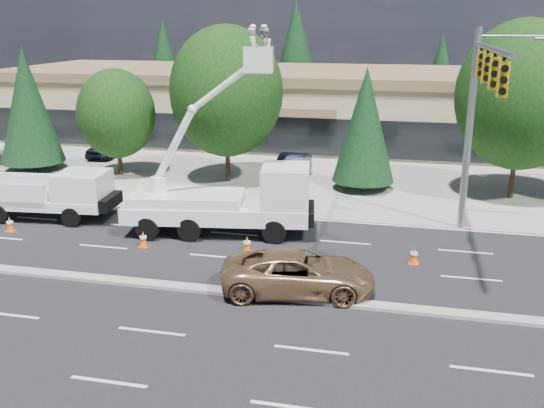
% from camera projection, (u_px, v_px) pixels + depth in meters
% --- Properties ---
extents(ground, '(140.00, 140.00, 0.00)m').
position_uv_depth(ground, '(188.00, 289.00, 21.71)').
color(ground, black).
rests_on(ground, ground).
extents(concrete_apron, '(140.00, 22.00, 0.01)m').
position_uv_depth(concrete_apron, '(293.00, 165.00, 40.38)').
color(concrete_apron, gray).
rests_on(concrete_apron, ground).
extents(road_median, '(120.00, 0.55, 0.12)m').
position_uv_depth(road_median, '(188.00, 287.00, 21.70)').
color(road_median, gray).
rests_on(road_median, ground).
extents(strip_mall, '(50.40, 15.40, 5.50)m').
position_uv_depth(strip_mall, '(317.00, 104.00, 48.87)').
color(strip_mall, tan).
rests_on(strip_mall, ground).
extents(tree_front_b, '(3.92, 3.92, 7.72)m').
position_uv_depth(tree_front_b, '(28.00, 106.00, 37.90)').
color(tree_front_b, '#332114').
rests_on(tree_front_b, ground).
extents(tree_front_c, '(4.72, 4.72, 6.54)m').
position_uv_depth(tree_front_c, '(116.00, 114.00, 36.72)').
color(tree_front_c, '#332114').
rests_on(tree_front_c, ground).
extents(tree_front_d, '(6.55, 6.55, 9.09)m').
position_uv_depth(tree_front_d, '(226.00, 92.00, 34.81)').
color(tree_front_d, '#332114').
rests_on(tree_front_d, ground).
extents(tree_front_e, '(3.50, 3.50, 6.90)m').
position_uv_depth(tree_front_e, '(365.00, 125.00, 33.59)').
color(tree_front_e, '#332114').
rests_on(tree_front_e, ground).
extents(tree_front_f, '(6.80, 6.80, 9.43)m').
position_uv_depth(tree_front_f, '(522.00, 95.00, 31.36)').
color(tree_front_f, '#332114').
rests_on(tree_front_f, ground).
extents(tree_back_a, '(4.78, 4.78, 9.41)m').
position_uv_depth(tree_back_a, '(164.00, 63.00, 63.27)').
color(tree_back_a, '#332114').
rests_on(tree_back_a, ground).
extents(tree_back_b, '(5.71, 5.71, 11.26)m').
position_uv_depth(tree_back_b, '(296.00, 54.00, 60.02)').
color(tree_back_b, '#332114').
rests_on(tree_back_b, ground).
extents(tree_back_c, '(4.13, 4.13, 8.13)m').
position_uv_depth(tree_back_c, '(440.00, 74.00, 57.54)').
color(tree_back_c, '#332114').
rests_on(tree_back_c, ground).
extents(signal_mast, '(2.76, 10.16, 9.00)m').
position_uv_depth(signal_mast, '(478.00, 103.00, 24.41)').
color(signal_mast, gray).
rests_on(signal_mast, ground).
extents(utility_pickup, '(6.35, 2.87, 2.36)m').
position_uv_depth(utility_pickup, '(55.00, 199.00, 29.18)').
color(utility_pickup, white).
rests_on(utility_pickup, ground).
extents(bucket_truck, '(8.51, 3.69, 9.09)m').
position_uv_depth(bucket_truck, '(231.00, 193.00, 26.88)').
color(bucket_truck, white).
rests_on(bucket_truck, ground).
extents(traffic_cone_a, '(0.40, 0.40, 0.70)m').
position_uv_depth(traffic_cone_a, '(10.00, 224.00, 27.60)').
color(traffic_cone_a, '#FE5108').
rests_on(traffic_cone_a, ground).
extents(traffic_cone_b, '(0.40, 0.40, 0.70)m').
position_uv_depth(traffic_cone_b, '(143.00, 239.00, 25.68)').
color(traffic_cone_b, '#FE5108').
rests_on(traffic_cone_b, ground).
extents(traffic_cone_c, '(0.40, 0.40, 0.70)m').
position_uv_depth(traffic_cone_c, '(247.00, 244.00, 25.08)').
color(traffic_cone_c, '#FE5108').
rests_on(traffic_cone_c, ground).
extents(traffic_cone_d, '(0.40, 0.40, 0.70)m').
position_uv_depth(traffic_cone_d, '(414.00, 255.00, 23.91)').
color(traffic_cone_d, '#FE5108').
rests_on(traffic_cone_d, ground).
extents(minivan, '(5.71, 3.34, 1.49)m').
position_uv_depth(minivan, '(298.00, 273.00, 21.23)').
color(minivan, '#936B47').
rests_on(minivan, ground).
extents(parked_car_west, '(1.87, 4.38, 1.48)m').
position_uv_depth(parked_car_west, '(108.00, 146.00, 42.84)').
color(parked_car_west, black).
rests_on(parked_car_west, ground).
extents(parked_car_east, '(1.75, 4.72, 1.54)m').
position_uv_depth(parked_car_east, '(292.00, 168.00, 36.28)').
color(parked_car_east, black).
rests_on(parked_car_east, ground).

